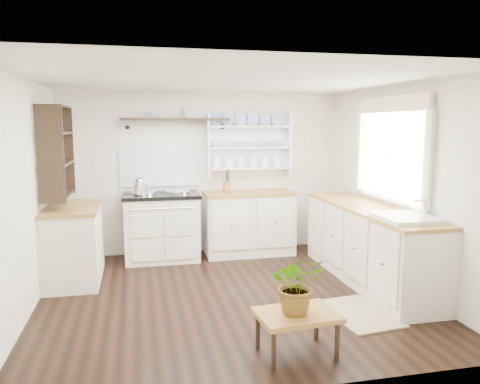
{
  "coord_description": "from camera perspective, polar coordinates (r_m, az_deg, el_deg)",
  "views": [
    {
      "loc": [
        -0.93,
        -4.8,
        1.85
      ],
      "look_at": [
        0.18,
        0.25,
        1.1
      ],
      "focal_mm": 35.0,
      "sensor_mm": 36.0,
      "label": 1
    }
  ],
  "objects": [
    {
      "name": "floor",
      "position": [
        5.23,
        -1.35,
        -12.47
      ],
      "size": [
        4.0,
        3.8,
        0.01
      ],
      "primitive_type": "cube",
      "color": "black",
      "rests_on": "ground"
    },
    {
      "name": "wall_back",
      "position": [
        6.8,
        -4.46,
        2.31
      ],
      "size": [
        4.0,
        0.02,
        2.3
      ],
      "primitive_type": "cube",
      "color": "beige",
      "rests_on": "ground"
    },
    {
      "name": "wall_right",
      "position": [
        5.67,
        18.87,
        0.71
      ],
      "size": [
        0.02,
        3.8,
        2.3
      ],
      "primitive_type": "cube",
      "color": "beige",
      "rests_on": "ground"
    },
    {
      "name": "wall_left",
      "position": [
        4.97,
        -24.68,
        -0.6
      ],
      "size": [
        0.02,
        3.8,
        2.3
      ],
      "primitive_type": "cube",
      "color": "beige",
      "rests_on": "ground"
    },
    {
      "name": "ceiling",
      "position": [
        4.91,
        -1.44,
        13.51
      ],
      "size": [
        4.0,
        3.8,
        0.01
      ],
      "primitive_type": "cube",
      "color": "white",
      "rests_on": "wall_back"
    },
    {
      "name": "window",
      "position": [
        5.74,
        17.85,
        5.0
      ],
      "size": [
        0.08,
        1.55,
        1.22
      ],
      "color": "white",
      "rests_on": "wall_right"
    },
    {
      "name": "aga_cooker",
      "position": [
        6.52,
        -9.53,
        -4.09
      ],
      "size": [
        1.03,
        0.72,
        0.95
      ],
      "color": "beige",
      "rests_on": "floor"
    },
    {
      "name": "back_cabinets",
      "position": [
        6.73,
        1.04,
        -3.68
      ],
      "size": [
        1.27,
        0.63,
        0.9
      ],
      "color": "beige",
      "rests_on": "floor"
    },
    {
      "name": "right_cabinets",
      "position": [
        5.73,
        15.45,
        -6.08
      ],
      "size": [
        0.62,
        2.43,
        0.9
      ],
      "color": "beige",
      "rests_on": "floor"
    },
    {
      "name": "belfast_sink",
      "position": [
        5.03,
        19.59,
        -4.28
      ],
      "size": [
        0.55,
        0.6,
        0.45
      ],
      "color": "white",
      "rests_on": "right_cabinets"
    },
    {
      "name": "left_cabinets",
      "position": [
        5.92,
        -19.59,
        -5.82
      ],
      "size": [
        0.62,
        1.13,
        0.9
      ],
      "color": "beige",
      "rests_on": "floor"
    },
    {
      "name": "plate_rack",
      "position": [
        6.86,
        0.96,
        5.78
      ],
      "size": [
        1.2,
        0.22,
        0.9
      ],
      "color": "white",
      "rests_on": "wall_back"
    },
    {
      "name": "high_shelf",
      "position": [
        6.6,
        -7.86,
        8.68
      ],
      "size": [
        1.5,
        0.29,
        0.16
      ],
      "color": "black",
      "rests_on": "wall_back"
    },
    {
      "name": "left_shelving",
      "position": [
        5.78,
        -21.49,
        4.71
      ],
      "size": [
        0.28,
        0.8,
        1.05
      ],
      "primitive_type": "cube",
      "color": "black",
      "rests_on": "wall_left"
    },
    {
      "name": "kettle",
      "position": [
        6.3,
        -12.14,
        0.7
      ],
      "size": [
        0.18,
        0.18,
        0.22
      ],
      "primitive_type": null,
      "color": "silver",
      "rests_on": "aga_cooker"
    },
    {
      "name": "utensil_crock",
      "position": [
        6.65,
        -1.62,
        0.69
      ],
      "size": [
        0.11,
        0.11,
        0.13
      ],
      "primitive_type": "cylinder",
      "color": "#9F5D3A",
      "rests_on": "back_cabinets"
    },
    {
      "name": "center_table",
      "position": [
        3.93,
        6.94,
        -15.0
      ],
      "size": [
        0.68,
        0.51,
        0.35
      ],
      "rotation": [
        0.0,
        0.0,
        0.09
      ],
      "color": "brown",
      "rests_on": "floor"
    },
    {
      "name": "potted_plant",
      "position": [
        3.83,
        7.02,
        -11.09
      ],
      "size": [
        0.48,
        0.43,
        0.48
      ],
      "primitive_type": "imported",
      "rotation": [
        0.0,
        0.0,
        -0.15
      ],
      "color": "#3F7233",
      "rests_on": "center_table"
    },
    {
      "name": "floor_rug",
      "position": [
        4.89,
        14.2,
        -14.14
      ],
      "size": [
        0.64,
        0.91,
        0.02
      ],
      "primitive_type": "cube",
      "rotation": [
        0.0,
        0.0,
        0.11
      ],
      "color": "#796346",
      "rests_on": "floor"
    }
  ]
}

